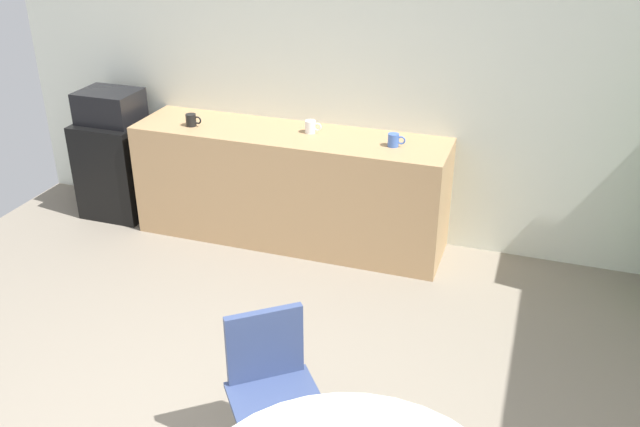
% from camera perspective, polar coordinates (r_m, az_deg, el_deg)
% --- Properties ---
extents(wall_back, '(6.00, 0.10, 2.60)m').
position_cam_1_polar(wall_back, '(5.29, 3.92, 11.37)').
color(wall_back, silver).
rests_on(wall_back, ground_plane).
extents(counter_block, '(2.44, 0.60, 0.90)m').
position_cam_1_polar(counter_block, '(5.42, -2.52, 2.20)').
color(counter_block, tan).
rests_on(counter_block, ground_plane).
extents(mini_fridge, '(0.54, 0.54, 0.82)m').
position_cam_1_polar(mini_fridge, '(6.14, -16.34, 3.71)').
color(mini_fridge, black).
rests_on(mini_fridge, ground_plane).
extents(microwave, '(0.48, 0.38, 0.26)m').
position_cam_1_polar(microwave, '(5.96, -17.00, 8.47)').
color(microwave, black).
rests_on(microwave, mini_fridge).
extents(chair_navy, '(0.59, 0.59, 0.83)m').
position_cam_1_polar(chair_navy, '(3.38, -4.09, -13.22)').
color(chair_navy, silver).
rests_on(chair_navy, ground_plane).
extents(mug_white, '(0.13, 0.08, 0.09)m').
position_cam_1_polar(mug_white, '(5.23, -0.76, 7.19)').
color(mug_white, white).
rests_on(mug_white, counter_block).
extents(mug_green, '(0.13, 0.08, 0.09)m').
position_cam_1_polar(mug_green, '(4.99, 6.13, 6.06)').
color(mug_green, '#3F66BF').
rests_on(mug_green, counter_block).
extents(mug_red, '(0.13, 0.08, 0.09)m').
position_cam_1_polar(mug_red, '(5.47, -10.58, 7.61)').
color(mug_red, black).
rests_on(mug_red, counter_block).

